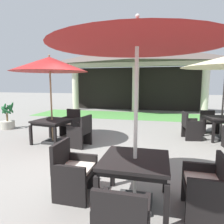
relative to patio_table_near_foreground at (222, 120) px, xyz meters
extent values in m
plane|color=gray|center=(-3.49, -3.26, -0.64)|extent=(60.00, 60.00, 0.00)
cylinder|color=beige|center=(-7.63, 5.91, 0.79)|extent=(0.43, 0.43, 2.87)
cylinder|color=beige|center=(-3.49, 5.91, 0.79)|extent=(0.43, 0.43, 2.87)
cylinder|color=beige|center=(0.65, 5.91, 0.79)|extent=(0.43, 0.43, 2.87)
cube|color=beige|center=(-3.49, 5.91, 2.35)|extent=(9.08, 0.70, 0.24)
pyramid|color=#514742|center=(-3.49, 5.91, 3.01)|extent=(9.48, 2.99, 1.09)
cube|color=black|center=(-3.49, 6.81, 0.79)|extent=(8.88, 0.16, 2.87)
cube|color=#47843D|center=(-3.49, 4.18, -0.64)|extent=(11.28, 2.76, 0.01)
cube|color=black|center=(0.00, 0.00, 0.08)|extent=(1.00, 1.00, 0.05)
cube|color=black|center=(0.00, 0.00, 0.01)|extent=(0.92, 0.92, 0.09)
cube|color=black|center=(-0.33, -0.46, -0.33)|extent=(0.08, 0.08, 0.61)
cube|color=black|center=(-0.46, 0.33, -0.33)|extent=(0.08, 0.08, 0.61)
cube|color=#2D2D2D|center=(0.00, 0.00, -0.60)|extent=(0.42, 0.42, 0.08)
cylinder|color=#4C4742|center=(0.00, 0.00, 0.59)|extent=(0.05, 0.05, 2.45)
cube|color=black|center=(-0.13, -0.74, -0.46)|extent=(0.06, 0.06, 0.36)
cube|color=black|center=(-0.15, 0.92, -0.25)|extent=(0.60, 0.58, 0.07)
cube|color=silver|center=(-0.15, 0.92, -0.19)|extent=(0.55, 0.54, 0.05)
cube|color=black|center=(-0.18, 1.15, -0.02)|extent=(0.53, 0.14, 0.38)
cube|color=black|center=(0.09, 0.95, -0.33)|extent=(0.14, 0.51, 0.63)
cube|color=black|center=(-0.38, 0.88, -0.33)|extent=(0.14, 0.51, 0.63)
cube|color=black|center=(0.12, 0.73, -0.46)|extent=(0.06, 0.06, 0.36)
cube|color=black|center=(-0.34, 0.66, -0.46)|extent=(0.06, 0.06, 0.36)
cube|color=black|center=(0.05, 1.18, -0.46)|extent=(0.06, 0.06, 0.36)
cube|color=black|center=(-0.41, 1.10, -0.46)|extent=(0.06, 0.06, 0.36)
cube|color=black|center=(-0.92, -0.15, -0.22)|extent=(0.58, 0.62, 0.07)
cube|color=silver|center=(-0.92, -0.15, -0.16)|extent=(0.54, 0.57, 0.05)
cube|color=black|center=(-1.15, -0.18, 0.04)|extent=(0.14, 0.55, 0.43)
cube|color=black|center=(-0.96, 0.10, -0.32)|extent=(0.51, 0.14, 0.65)
cube|color=black|center=(-0.88, -0.39, -0.32)|extent=(0.51, 0.14, 0.65)
cube|color=black|center=(-0.73, 0.13, -0.44)|extent=(0.06, 0.06, 0.39)
cube|color=black|center=(-0.66, -0.35, -0.44)|extent=(0.06, 0.06, 0.39)
cube|color=black|center=(-1.18, 0.06, -0.44)|extent=(0.06, 0.06, 0.39)
cube|color=black|center=(-1.10, -0.42, -0.44)|extent=(0.06, 0.06, 0.39)
cube|color=black|center=(-2.30, -4.16, 0.06)|extent=(0.99, 0.99, 0.05)
cube|color=black|center=(-2.30, -4.16, 0.00)|extent=(0.91, 0.91, 0.07)
cube|color=black|center=(-2.75, -4.61, -0.34)|extent=(0.07, 0.07, 0.60)
cube|color=black|center=(-1.85, -4.62, -0.34)|extent=(0.07, 0.07, 0.60)
cube|color=black|center=(-2.75, -3.70, -0.34)|extent=(0.07, 0.07, 0.60)
cube|color=black|center=(-1.84, -3.71, -0.34)|extent=(0.07, 0.07, 0.60)
cube|color=#2D2D2D|center=(-2.30, -4.16, -0.61)|extent=(0.53, 0.53, 0.06)
cylinder|color=beige|center=(-2.30, -4.16, 0.59)|extent=(0.05, 0.05, 2.47)
cone|color=maroon|center=(-2.30, -4.16, 1.86)|extent=(2.43, 2.43, 0.36)
sphere|color=beige|center=(-2.30, -4.16, 2.08)|extent=(0.06, 0.06, 0.06)
cube|color=black|center=(-2.31, -5.12, -0.25)|extent=(0.53, 0.49, 0.07)
cube|color=silver|center=(-2.31, -5.12, -0.19)|extent=(0.49, 0.45, 0.05)
cube|color=black|center=(-2.31, -5.34, 0.00)|extent=(0.53, 0.06, 0.42)
cube|color=black|center=(-2.54, -4.90, -0.46)|extent=(0.06, 0.06, 0.35)
cube|color=black|center=(-3.25, -4.15, -0.23)|extent=(0.56, 0.58, 0.07)
cube|color=silver|center=(-3.25, -4.15, -0.17)|extent=(0.51, 0.53, 0.05)
cube|color=black|center=(-3.51, -4.15, 0.03)|extent=(0.07, 0.58, 0.45)
cube|color=black|center=(-3.25, -3.89, -0.33)|extent=(0.55, 0.07, 0.62)
cube|color=black|center=(-3.25, -4.42, -0.33)|extent=(0.55, 0.07, 0.62)
cube|color=black|center=(-3.00, -3.90, -0.45)|extent=(0.06, 0.06, 0.37)
cube|color=black|center=(-3.01, -4.42, -0.45)|extent=(0.06, 0.06, 0.37)
cube|color=black|center=(-3.50, -3.89, -0.45)|extent=(0.06, 0.06, 0.37)
cube|color=black|center=(-3.50, -4.41, -0.45)|extent=(0.06, 0.06, 0.37)
cube|color=black|center=(-1.34, -4.17, -0.22)|extent=(0.52, 0.60, 0.07)
cube|color=silver|center=(-1.34, -4.17, -0.16)|extent=(0.47, 0.56, 0.05)
cube|color=black|center=(-1.11, -4.17, 0.01)|extent=(0.07, 0.60, 0.40)
cube|color=black|center=(-1.34, -4.45, -0.32)|extent=(0.51, 0.06, 0.64)
cube|color=black|center=(-1.34, -3.89, -0.32)|extent=(0.51, 0.06, 0.64)
cube|color=black|center=(-1.57, -4.44, -0.45)|extent=(0.06, 0.06, 0.38)
cube|color=black|center=(-1.57, -3.90, -0.45)|extent=(0.06, 0.06, 0.38)
cube|color=black|center=(-1.11, -3.90, -0.45)|extent=(0.06, 0.06, 0.38)
cube|color=black|center=(-5.15, -1.56, 0.05)|extent=(1.08, 1.08, 0.05)
cube|color=black|center=(-5.15, -1.56, -0.01)|extent=(0.99, 0.99, 0.07)
cube|color=black|center=(-5.65, -1.93, -0.34)|extent=(0.08, 0.08, 0.59)
cube|color=black|center=(-4.78, -2.06, -0.34)|extent=(0.08, 0.08, 0.59)
cube|color=black|center=(-5.52, -1.06, -0.34)|extent=(0.08, 0.08, 0.59)
cube|color=black|center=(-4.65, -1.19, -0.34)|extent=(0.08, 0.08, 0.59)
cube|color=#2D2D2D|center=(-5.15, -1.56, -0.61)|extent=(0.51, 0.51, 0.07)
cylinder|color=olive|center=(-5.15, -1.56, 0.53)|extent=(0.05, 0.05, 2.33)
cone|color=maroon|center=(-5.15, -1.56, 1.74)|extent=(2.24, 2.24, 0.43)
sphere|color=olive|center=(-5.15, -1.56, 1.98)|extent=(0.06, 0.06, 0.06)
cube|color=black|center=(-5.01, -0.61, -0.25)|extent=(0.61, 0.58, 0.07)
cube|color=silver|center=(-5.01, -0.61, -0.19)|extent=(0.56, 0.54, 0.05)
cube|color=black|center=(-4.97, -0.38, 0.03)|extent=(0.54, 0.14, 0.47)
cube|color=black|center=(-4.76, -0.65, -0.32)|extent=(0.13, 0.51, 0.63)
cube|color=black|center=(-5.26, -0.57, -0.32)|extent=(0.13, 0.51, 0.63)
cube|color=black|center=(-4.80, -0.87, -0.46)|extent=(0.06, 0.06, 0.36)
cube|color=black|center=(-5.28, -0.80, -0.46)|extent=(0.06, 0.06, 0.36)
cube|color=black|center=(-4.74, -0.42, -0.46)|extent=(0.06, 0.06, 0.36)
cube|color=black|center=(-5.21, -0.35, -0.46)|extent=(0.06, 0.06, 0.36)
cube|color=black|center=(-4.20, -1.70, -0.21)|extent=(0.57, 0.64, 0.07)
cube|color=silver|center=(-4.20, -1.70, -0.15)|extent=(0.53, 0.59, 0.05)
cube|color=black|center=(-3.97, -1.74, 0.05)|extent=(0.14, 0.58, 0.45)
cube|color=black|center=(-4.23, -1.97, -0.32)|extent=(0.50, 0.13, 0.63)
cube|color=black|center=(-4.16, -1.44, -0.32)|extent=(0.50, 0.13, 0.63)
cube|color=black|center=(-4.45, -1.93, -0.44)|extent=(0.06, 0.06, 0.39)
cube|color=black|center=(-4.37, -1.42, -0.44)|extent=(0.06, 0.06, 0.39)
cube|color=black|center=(-4.02, -1.99, -0.44)|extent=(0.06, 0.06, 0.39)
cube|color=black|center=(-3.94, -1.48, -0.44)|extent=(0.06, 0.06, 0.39)
cylinder|color=#B2AD9E|center=(-7.89, -0.27, -0.48)|extent=(0.53, 0.53, 0.31)
cylinder|color=brown|center=(-7.89, -0.27, -0.17)|extent=(0.07, 0.07, 0.32)
ellipsoid|color=#1E562D|center=(-7.73, -0.26, 0.17)|extent=(0.12, 0.41, 0.42)
ellipsoid|color=#1E562D|center=(-7.81, -0.10, 0.21)|extent=(0.45, 0.29, 0.50)
ellipsoid|color=#1E562D|center=(-7.98, -0.15, 0.16)|extent=(0.35, 0.30, 0.39)
ellipsoid|color=#1E562D|center=(-8.00, -0.28, 0.18)|extent=(0.12, 0.31, 0.43)
ellipsoid|color=#1E562D|center=(-7.93, -0.38, 0.13)|extent=(0.33, 0.20, 0.35)
ellipsoid|color=#1E562D|center=(-7.80, -0.40, 0.10)|extent=(0.37, 0.31, 0.30)
camera|label=1|loc=(-1.98, -7.00, 1.19)|focal=32.17mm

